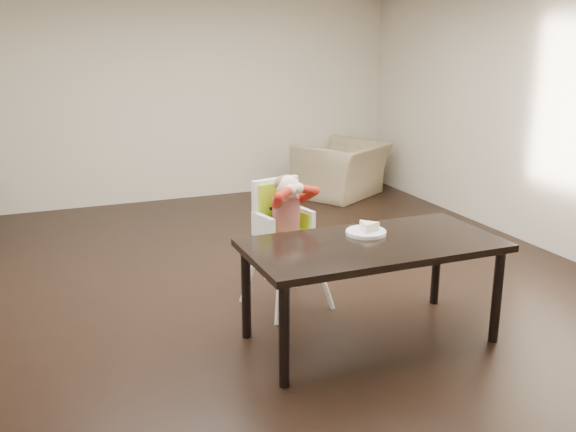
% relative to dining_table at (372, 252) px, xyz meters
% --- Properties ---
extents(ground, '(7.00, 7.00, 0.00)m').
position_rel_dining_table_xyz_m(ground, '(-0.32, 1.13, -0.67)').
color(ground, black).
rests_on(ground, ground).
extents(room_walls, '(6.02, 7.02, 2.71)m').
position_rel_dining_table_xyz_m(room_walls, '(-0.32, 1.13, 1.18)').
color(room_walls, beige).
rests_on(room_walls, ground).
extents(dining_table, '(1.80, 0.90, 0.75)m').
position_rel_dining_table_xyz_m(dining_table, '(0.00, 0.00, 0.00)').
color(dining_table, black).
rests_on(dining_table, ground).
extents(high_chair, '(0.54, 0.54, 1.10)m').
position_rel_dining_table_xyz_m(high_chair, '(-0.34, 0.82, 0.10)').
color(high_chair, white).
rests_on(high_chair, ground).
extents(plate, '(0.34, 0.34, 0.08)m').
position_rel_dining_table_xyz_m(plate, '(0.05, 0.18, 0.11)').
color(plate, white).
rests_on(plate, dining_table).
extents(armchair, '(1.33, 1.20, 0.98)m').
position_rel_dining_table_xyz_m(armchair, '(1.75, 3.93, -0.18)').
color(armchair, '#9B8863').
rests_on(armchair, ground).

